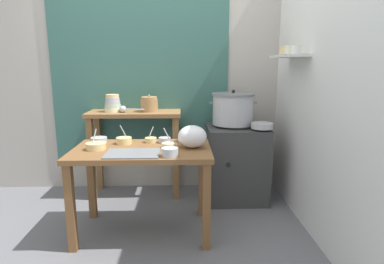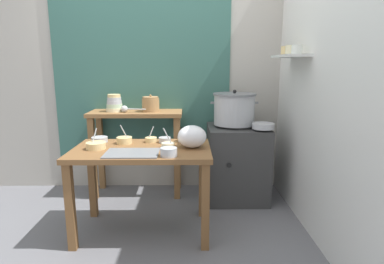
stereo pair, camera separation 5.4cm
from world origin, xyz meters
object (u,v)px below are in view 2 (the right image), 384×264
at_px(back_shelf_table, 137,132).
at_px(prep_bowl_5, 168,145).
at_px(prep_table, 142,161).
at_px(bowl_stack_enamel, 114,104).
at_px(stove_block, 237,162).
at_px(prep_bowl_3, 96,145).
at_px(prep_bowl_0, 151,139).
at_px(plastic_bag, 192,137).
at_px(prep_bowl_2, 185,137).
at_px(wide_pan, 263,126).
at_px(serving_tray, 132,153).
at_px(steamer_pot, 234,109).
at_px(prep_bowl_6, 169,152).
at_px(clay_pot, 151,104).
at_px(ladle, 125,109).
at_px(prep_bowl_4, 165,140).
at_px(prep_bowl_1, 100,139).
at_px(prep_bowl_7, 124,140).

distance_m(back_shelf_table, prep_bowl_5, 0.92).
height_order(prep_table, bowl_stack_enamel, bowl_stack_enamel).
xyz_separation_m(stove_block, prep_bowl_3, (-1.24, -0.72, 0.37)).
distance_m(prep_bowl_0, prep_bowl_3, 0.47).
relative_size(back_shelf_table, prep_bowl_0, 7.12).
bearing_deg(plastic_bag, prep_bowl_0, 151.51).
distance_m(back_shelf_table, prep_bowl_2, 0.81).
relative_size(plastic_bag, wide_pan, 1.11).
relative_size(serving_tray, prep_bowl_2, 2.74).
distance_m(steamer_pot, serving_tray, 1.27).
distance_m(serving_tray, prep_bowl_0, 0.39).
relative_size(back_shelf_table, prep_bowl_6, 7.80).
distance_m(prep_table, clay_pot, 0.91).
xyz_separation_m(ladle, wide_pan, (1.36, -0.27, -0.13)).
bearing_deg(prep_bowl_0, ladle, 119.94).
xyz_separation_m(prep_bowl_3, prep_bowl_4, (0.53, 0.21, -0.00)).
bearing_deg(clay_pot, wide_pan, -16.80).
xyz_separation_m(prep_bowl_1, prep_bowl_4, (0.56, -0.02, -0.00)).
distance_m(clay_pot, prep_bowl_3, 0.95).
height_order(serving_tray, prep_bowl_5, prep_bowl_5).
relative_size(back_shelf_table, ladle, 3.73).
height_order(prep_table, prep_bowl_6, prep_bowl_6).
bearing_deg(prep_bowl_6, ladle, 116.53).
bearing_deg(back_shelf_table, prep_bowl_2, -49.18).
distance_m(bowl_stack_enamel, plastic_bag, 1.15).
distance_m(bowl_stack_enamel, prep_bowl_6, 1.26).
height_order(back_shelf_table, plastic_bag, plastic_bag).
xyz_separation_m(prep_bowl_2, prep_bowl_4, (-0.18, -0.03, -0.01)).
bearing_deg(clay_pot, bowl_stack_enamel, -179.13).
height_order(bowl_stack_enamel, plastic_bag, bowl_stack_enamel).
bearing_deg(plastic_bag, serving_tray, -157.65).
bearing_deg(prep_bowl_6, back_shelf_table, 110.79).
distance_m(stove_block, serving_tray, 1.32).
height_order(bowl_stack_enamel, prep_bowl_0, bowl_stack_enamel).
distance_m(prep_bowl_6, prep_bowl_7, 0.57).
bearing_deg(prep_bowl_1, prep_table, -27.96).
relative_size(prep_bowl_5, prep_bowl_6, 1.39).
bearing_deg(prep_bowl_5, stove_block, 46.65).
bearing_deg(plastic_bag, steamer_pot, 58.43).
relative_size(prep_bowl_4, prep_bowl_7, 0.62).
relative_size(prep_table, plastic_bag, 4.74).
height_order(bowl_stack_enamel, prep_bowl_2, bowl_stack_enamel).
bearing_deg(prep_bowl_3, clay_pot, 68.21).
xyz_separation_m(prep_bowl_4, prep_bowl_7, (-0.34, -0.03, 0.01)).
bearing_deg(serving_tray, prep_bowl_0, 75.29).
bearing_deg(prep_bowl_3, stove_block, 30.35).
distance_m(bowl_stack_enamel, prep_bowl_7, 0.74).
relative_size(back_shelf_table, serving_tray, 2.40).
height_order(ladle, prep_bowl_4, ladle).
bearing_deg(prep_bowl_2, prep_bowl_3, -160.76).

